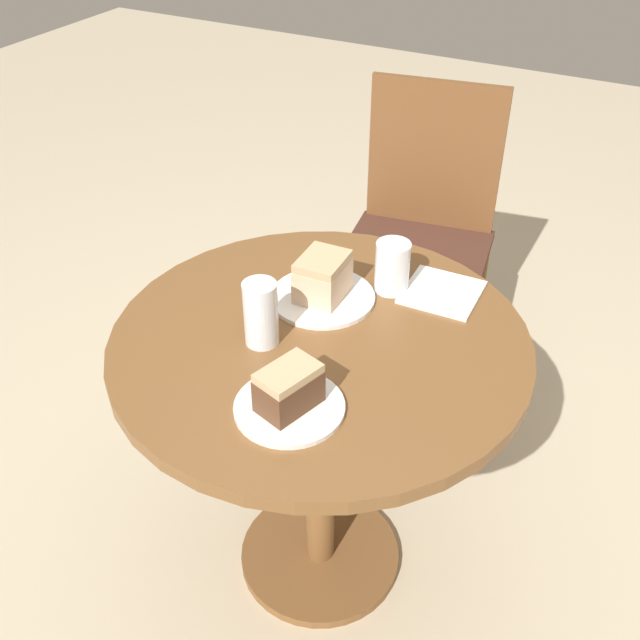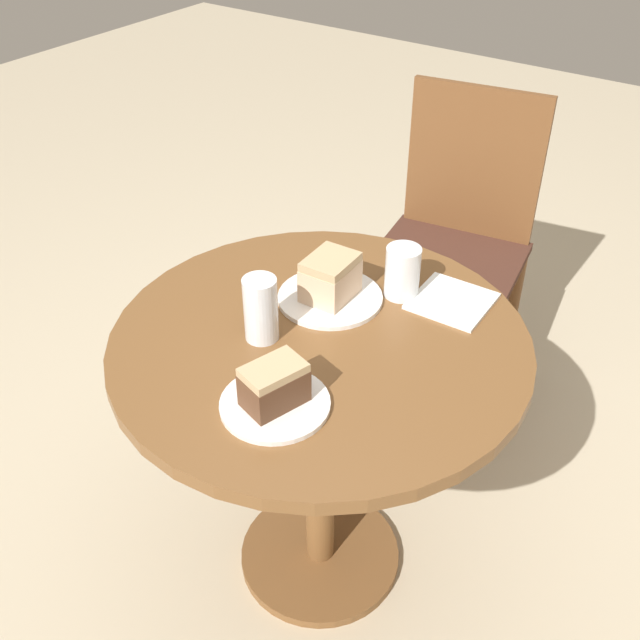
% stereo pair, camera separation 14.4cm
% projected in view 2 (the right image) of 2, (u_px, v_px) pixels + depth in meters
% --- Properties ---
extents(ground_plane, '(8.00, 8.00, 0.00)m').
position_uv_depth(ground_plane, '(320.00, 557.00, 1.89)').
color(ground_plane, beige).
extents(table, '(0.83, 0.83, 0.70)m').
position_uv_depth(table, '(320.00, 392.00, 1.56)').
color(table, brown).
rests_on(table, ground_plane).
extents(chair, '(0.48, 0.52, 0.91)m').
position_uv_depth(chair, '(451.00, 247.00, 2.18)').
color(chair, brown).
rests_on(chair, ground_plane).
extents(plate_near, '(0.19, 0.19, 0.01)m').
position_uv_depth(plate_near, '(275.00, 404.00, 1.30)').
color(plate_near, white).
rests_on(plate_near, table).
extents(plate_far, '(0.22, 0.22, 0.01)m').
position_uv_depth(plate_far, '(330.00, 298.00, 1.57)').
color(plate_far, white).
rests_on(plate_far, table).
extents(cake_slice_near, '(0.10, 0.12, 0.08)m').
position_uv_depth(cake_slice_near, '(274.00, 385.00, 1.28)').
color(cake_slice_near, brown).
rests_on(cake_slice_near, plate_near).
extents(cake_slice_far, '(0.09, 0.12, 0.09)m').
position_uv_depth(cake_slice_far, '(330.00, 277.00, 1.54)').
color(cake_slice_far, beige).
rests_on(cake_slice_far, plate_far).
extents(glass_lemonade, '(0.07, 0.07, 0.13)m').
position_uv_depth(glass_lemonade, '(261.00, 313.00, 1.43)').
color(glass_lemonade, silver).
rests_on(glass_lemonade, table).
extents(glass_water, '(0.07, 0.07, 0.11)m').
position_uv_depth(glass_water, '(402.00, 275.00, 1.56)').
color(glass_water, silver).
rests_on(glass_water, table).
extents(napkin_stack, '(0.16, 0.16, 0.01)m').
position_uv_depth(napkin_stack, '(452.00, 301.00, 1.56)').
color(napkin_stack, white).
rests_on(napkin_stack, table).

